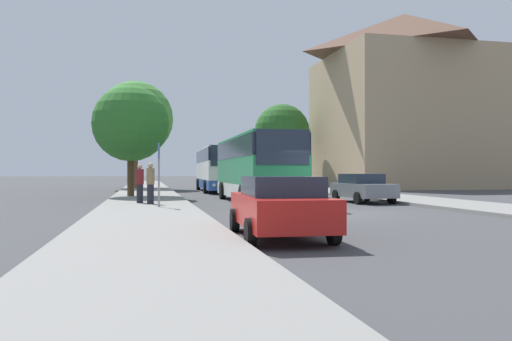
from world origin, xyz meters
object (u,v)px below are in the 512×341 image
Objects in this scene: bus_middle at (217,169)px; tree_right_near at (282,132)px; pedestrian_waiting_near at (150,183)px; bus_front at (255,168)px; parked_car_right_near at (362,188)px; parked_car_right_far at (290,182)px; parked_car_left_curb at (280,206)px; bus_stop_sign at (159,167)px; tree_left_far at (131,124)px; tree_left_near at (136,119)px; pedestrian_waiting_far at (140,183)px.

tree_right_near is at bearing 53.06° from bus_middle.
tree_right_near is at bearing 18.01° from pedestrian_waiting_near.
bus_front reaches higher than parked_car_right_near.
parked_car_right_far is at bearing -92.80° from parked_car_right_near.
bus_stop_sign reaches higher than parked_car_left_curb.
tree_left_near is at bearing 90.02° from tree_left_far.
bus_front is 2.57× the size of parked_car_right_far.
pedestrian_waiting_near is (-0.32, 2.01, -0.69)m from bus_stop_sign.
parked_car_right_near is 0.45× the size of tree_left_near.
parked_car_right_far is 0.67× the size of tree_left_far.
parked_car_right_far is at bearing 57.94° from bus_stop_sign.
pedestrian_waiting_near is 23.32m from tree_left_near.
bus_middle reaches higher than pedestrian_waiting_far.
bus_stop_sign reaches higher than pedestrian_waiting_near.
tree_left_near is (-0.61, 21.87, 5.24)m from pedestrian_waiting_far.
bus_front is 5.88m from pedestrian_waiting_near.
tree_left_near is at bearing 47.45° from pedestrian_waiting_near.
tree_left_near is at bearing 99.63° from parked_car_left_curb.
pedestrian_waiting_near is at bearing 35.41° from pedestrian_waiting_far.
tree_left_far is at bearing -31.18° from parked_car_right_near.
bus_middle is at bearing -128.51° from tree_right_near.
pedestrian_waiting_near is at bearing -116.72° from tree_right_near.
parked_car_right_near is 2.37× the size of pedestrian_waiting_far.
pedestrian_waiting_near is (-10.82, -14.76, 0.33)m from parked_car_right_far.
pedestrian_waiting_near is (-10.70, -1.08, 0.31)m from parked_car_right_near.
tree_right_near is at bearing 65.41° from bus_stop_sign.
bus_middle is 6.55× the size of pedestrian_waiting_far.
bus_stop_sign is 1.46× the size of pedestrian_waiting_far.
parked_car_left_curb reaches higher than parked_car_right_far.
bus_stop_sign is (-2.63, 9.18, 0.99)m from parked_car_left_curb.
tree_left_near is at bearing -63.72° from parked_car_right_near.
tree_right_near reaches higher than parked_car_left_curb.
bus_stop_sign is 1.43× the size of pedestrian_waiting_near.
tree_right_near is (14.69, 19.46, 1.28)m from tree_left_far.
pedestrian_waiting_far reaches higher than parked_car_right_near.
tree_left_far is 0.78× the size of tree_right_near.
parked_car_right_far is at bearing 8.48° from pedestrian_waiting_near.
tree_right_near reaches higher than pedestrian_waiting_far.
tree_left_near is 1.45× the size of tree_left_far.
pedestrian_waiting_far is at bearing 74.32° from pedestrian_waiting_near.
parked_car_right_near is at bearing -69.65° from bus_middle.
tree_left_near is at bearing 93.23° from bus_stop_sign.
parked_car_left_curb is 1.00× the size of parked_car_right_far.
tree_right_near is (14.08, 26.21, 4.65)m from pedestrian_waiting_far.
tree_left_near reaches higher than bus_middle.
parked_car_right_near is at bearing 92.50° from parked_car_right_far.
pedestrian_waiting_far is at bearing 105.49° from bus_stop_sign.
bus_stop_sign is at bearing 14.30° from parked_car_right_near.
bus_middle is 2.76× the size of parked_car_right_near.
bus_middle is 19.40m from bus_stop_sign.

